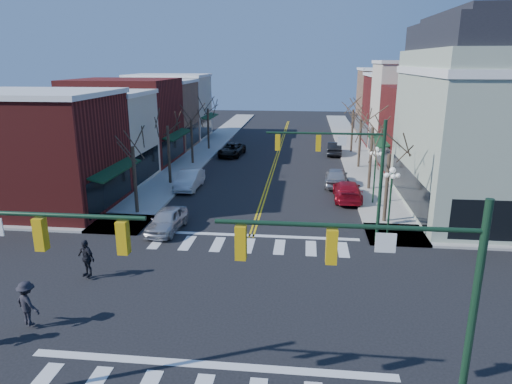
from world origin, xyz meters
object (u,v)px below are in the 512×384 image
(lamppost_corner, at_px, (391,190))
(car_left_mid, at_px, (189,180))
(lamppost_midblock, at_px, (375,166))
(car_right_near, at_px, (347,191))
(car_right_far, at_px, (335,148))
(pedestrian_dark_a, at_px, (86,258))
(victorian_corner, at_px, (506,117))
(car_left_far, at_px, (232,150))
(pedestrian_dark_b, at_px, (27,303))
(car_right_mid, at_px, (336,177))
(car_left_near, at_px, (167,220))

(lamppost_corner, height_order, car_left_mid, lamppost_corner)
(lamppost_midblock, distance_m, car_right_near, 3.03)
(car_right_near, distance_m, car_right_far, 17.49)
(pedestrian_dark_a, bearing_deg, victorian_corner, 55.49)
(car_right_near, bearing_deg, lamppost_midblock, 151.56)
(lamppost_corner, bearing_deg, car_left_far, 119.82)
(lamppost_midblock, height_order, pedestrian_dark_a, lamppost_midblock)
(lamppost_corner, distance_m, lamppost_midblock, 6.50)
(car_left_far, distance_m, car_right_near, 19.41)
(pedestrian_dark_b, bearing_deg, car_right_mid, -95.42)
(car_left_mid, relative_size, car_right_mid, 1.00)
(victorian_corner, bearing_deg, lamppost_corner, -144.14)
(victorian_corner, bearing_deg, car_right_mid, 152.77)
(lamppost_corner, height_order, pedestrian_dark_a, lamppost_corner)
(car_right_far, relative_size, pedestrian_dark_b, 2.41)
(car_right_mid, relative_size, pedestrian_dark_b, 2.52)
(car_right_mid, bearing_deg, car_right_near, 102.20)
(car_left_far, bearing_deg, pedestrian_dark_a, -88.70)
(lamppost_midblock, relative_size, pedestrian_dark_a, 2.31)
(lamppost_midblock, distance_m, car_left_mid, 15.02)
(car_left_near, xyz_separation_m, car_left_mid, (-1.06, 9.78, 0.06))
(pedestrian_dark_a, bearing_deg, car_right_near, 73.48)
(lamppost_corner, bearing_deg, car_left_mid, 147.55)
(car_right_far, xyz_separation_m, pedestrian_dark_a, (-13.70, -32.21, 0.35))
(car_left_far, relative_size, pedestrian_dark_a, 2.66)
(victorian_corner, height_order, car_left_far, victorian_corner)
(lamppost_midblock, relative_size, pedestrian_dark_b, 2.34)
(car_right_near, distance_m, pedestrian_dark_b, 23.66)
(lamppost_corner, relative_size, lamppost_midblock, 1.00)
(pedestrian_dark_b, bearing_deg, pedestrian_dark_a, -69.37)
(lamppost_corner, bearing_deg, car_right_near, 103.51)
(lamppost_corner, bearing_deg, car_left_near, -177.88)
(lamppost_midblock, height_order, car_right_mid, lamppost_midblock)
(car_left_mid, distance_m, car_right_mid, 12.40)
(car_left_far, height_order, car_right_far, car_right_far)
(car_left_near, bearing_deg, victorian_corner, 21.31)
(victorian_corner, relative_size, car_left_near, 3.40)
(car_left_near, height_order, car_right_mid, car_right_mid)
(lamppost_corner, xyz_separation_m, pedestrian_dark_b, (-15.81, -11.57, -1.89))
(lamppost_corner, distance_m, pedestrian_dark_b, 19.68)
(car_right_far, distance_m, pedestrian_dark_a, 35.01)
(car_left_mid, bearing_deg, pedestrian_dark_a, -92.57)
(car_right_mid, distance_m, car_right_far, 13.49)
(car_right_mid, height_order, pedestrian_dark_b, pedestrian_dark_b)
(car_left_far, bearing_deg, lamppost_midblock, -45.94)
(car_left_near, height_order, car_right_near, car_right_near)
(lamppost_corner, relative_size, car_right_near, 0.86)
(car_right_mid, distance_m, pedestrian_dark_b, 26.69)
(lamppost_midblock, height_order, car_left_near, lamppost_midblock)
(lamppost_midblock, relative_size, car_right_mid, 0.93)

